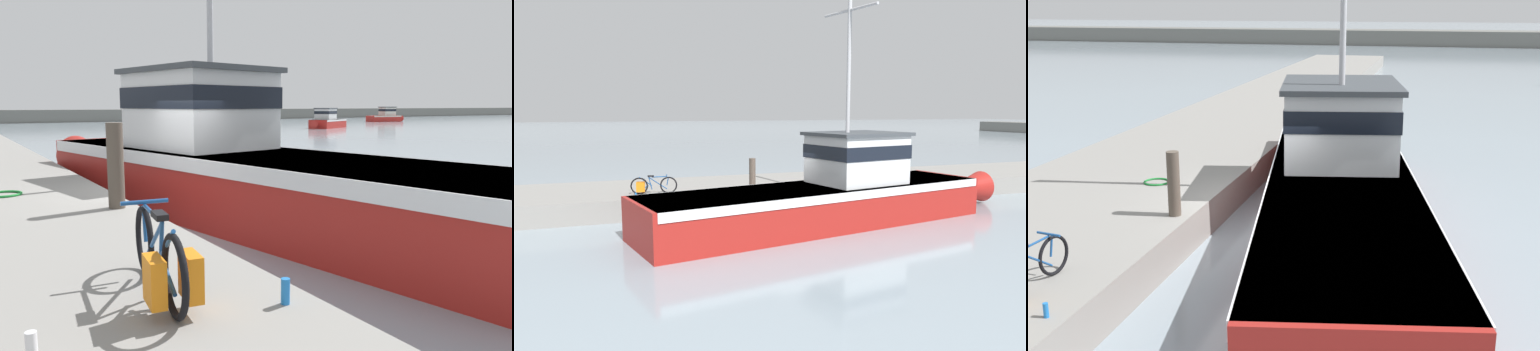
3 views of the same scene
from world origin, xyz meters
TOP-DOWN VIEW (x-y plane):
  - ground_plane at (0.00, 0.00)m, footprint 320.00×320.00m
  - dock_pier at (-3.85, 0.00)m, footprint 5.50×80.00m
  - fishing_boat_main at (1.64, 0.76)m, footprint 5.46×15.44m
  - mooring_post at (-1.44, -1.34)m, footprint 0.25×0.25m
  - hose_coil at (-2.85, 0.83)m, footprint 0.63×0.63m
  - water_bottle_on_curb at (-1.41, -5.87)m, footprint 0.07×0.07m

SIDE VIEW (x-z plane):
  - ground_plane at x=0.00m, z-range 0.00..0.00m
  - dock_pier at x=-3.85m, z-range 0.00..0.81m
  - hose_coil at x=-2.85m, z-range 0.81..0.85m
  - water_bottle_on_curb at x=-1.41m, z-range 0.81..1.02m
  - fishing_boat_main at x=1.64m, z-range -3.33..5.54m
  - mooring_post at x=-1.44m, z-range 0.81..2.14m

